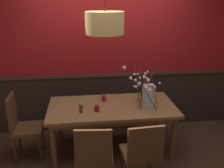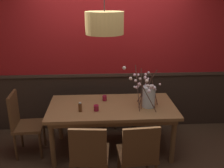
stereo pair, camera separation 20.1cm
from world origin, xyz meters
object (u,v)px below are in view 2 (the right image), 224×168
chair_near_side_right (138,153)px  chair_head_west_end (23,121)px  pendant_lamp (104,23)px  candle_holder_nearer_center (96,108)px  vase_with_blossoms (148,95)px  chair_far_side_left (97,98)px  chair_near_side_left (90,154)px  condiment_bottle (80,107)px  chair_far_side_right (123,97)px  dining_table (112,111)px  candle_holder_nearer_edge (105,98)px

chair_near_side_right → chair_head_west_end: bearing=151.5°
chair_near_side_right → pendant_lamp: bearing=113.5°
chair_head_west_end → candle_holder_nearer_center: 1.11m
vase_with_blossoms → candle_holder_nearer_center: size_ratio=7.47×
chair_far_side_left → chair_head_west_end: bearing=-139.8°
chair_near_side_left → condiment_bottle: size_ratio=6.59×
chair_near_side_left → chair_far_side_left: bearing=87.3°
chair_near_side_right → chair_far_side_right: bearing=90.4°
vase_with_blossoms → pendant_lamp: (-0.61, 0.02, 1.01)m
chair_far_side_left → condiment_bottle: bearing=-101.8°
candle_holder_nearer_center → chair_near_side_left: bearing=-96.6°
chair_far_side_left → chair_head_west_end: chair_head_west_end is taller
vase_with_blossoms → condiment_bottle: 0.97m
chair_head_west_end → pendant_lamp: (1.20, -0.02, 1.39)m
dining_table → chair_near_side_right: 0.91m
dining_table → candle_holder_nearer_edge: (-0.10, 0.20, 0.12)m
chair_head_west_end → chair_far_side_right: 1.78m
chair_far_side_left → chair_near_side_right: size_ratio=0.97×
dining_table → vase_with_blossoms: vase_with_blossoms is taller
chair_far_side_right → candle_holder_nearer_center: chair_far_side_right is taller
vase_with_blossoms → chair_near_side_right: bearing=-107.4°
pendant_lamp → chair_head_west_end: bearing=178.8°
chair_near_side_right → condiment_bottle: 1.03m
candle_holder_nearer_edge → condiment_bottle: bearing=-133.4°
pendant_lamp → chair_near_side_right: bearing=-66.5°
dining_table → chair_far_side_left: (-0.23, 0.89, -0.15)m
condiment_bottle → pendant_lamp: 1.18m
candle_holder_nearer_edge → chair_far_side_right: bearing=62.8°
chair_far_side_left → dining_table: bearing=-75.6°
chair_head_west_end → pendant_lamp: size_ratio=1.01×
candle_holder_nearer_center → candle_holder_nearer_edge: candle_holder_nearer_center is taller
dining_table → chair_far_side_left: size_ratio=2.09×
chair_near_side_left → candle_holder_nearer_edge: bearing=78.8°
chair_near_side_right → candle_holder_nearer_center: (-0.48, 0.70, 0.27)m
chair_far_side_right → candle_holder_nearer_center: bearing=-114.7°
dining_table → chair_far_side_left: 0.93m
chair_far_side_right → vase_with_blossoms: vase_with_blossoms is taller
chair_far_side_left → candle_holder_nearer_edge: bearing=-79.5°
dining_table → chair_far_side_right: chair_far_side_right is taller
dining_table → condiment_bottle: (-0.45, -0.17, 0.15)m
chair_far_side_right → condiment_bottle: chair_far_side_right is taller
dining_table → condiment_bottle: size_ratio=13.23×
condiment_bottle → chair_far_side_left: bearing=78.2°
chair_far_side_right → chair_far_side_left: bearing=178.1°
chair_far_side_left → chair_far_side_right: size_ratio=0.98×
dining_table → candle_holder_nearer_edge: size_ratio=23.08×
chair_far_side_left → candle_holder_nearer_edge: (0.13, -0.69, 0.28)m
chair_near_side_left → chair_far_side_right: chair_near_side_left is taller
chair_head_west_end → condiment_bottle: size_ratio=6.94×
chair_far_side_left → candle_holder_nearer_center: chair_far_side_left is taller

